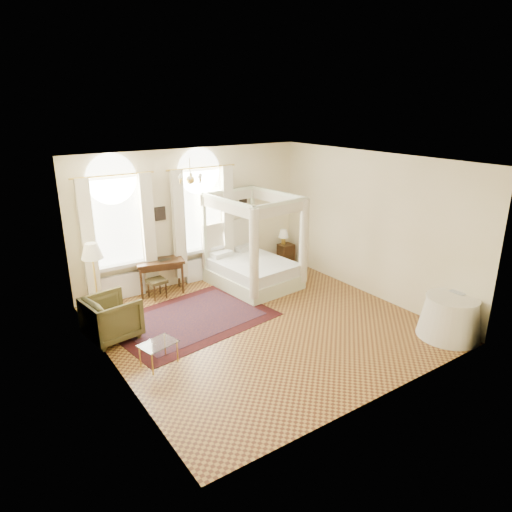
% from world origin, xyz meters
% --- Properties ---
extents(ground, '(6.00, 6.00, 0.00)m').
position_xyz_m(ground, '(0.00, 0.00, 0.00)').
color(ground, '#A57730').
rests_on(ground, ground).
extents(room_walls, '(6.00, 6.00, 6.00)m').
position_xyz_m(room_walls, '(0.00, 0.00, 1.98)').
color(room_walls, '#FFECC2').
rests_on(room_walls, ground).
extents(window_left, '(1.62, 0.27, 3.29)m').
position_xyz_m(window_left, '(-1.90, 2.87, 1.49)').
color(window_left, silver).
rests_on(window_left, room_walls).
extents(window_right, '(1.62, 0.27, 3.29)m').
position_xyz_m(window_right, '(0.20, 2.87, 1.49)').
color(window_right, silver).
rests_on(window_right, room_walls).
extents(chandelier, '(0.51, 0.45, 0.50)m').
position_xyz_m(chandelier, '(-0.90, 1.20, 2.91)').
color(chandelier, gold).
rests_on(chandelier, room_walls).
extents(wall_pictures, '(2.54, 0.03, 0.39)m').
position_xyz_m(wall_pictures, '(0.09, 2.97, 1.89)').
color(wall_pictures, black).
rests_on(wall_pictures, room_walls).
extents(canopy_bed, '(1.90, 2.25, 2.26)m').
position_xyz_m(canopy_bed, '(1.03, 1.87, 0.51)').
color(canopy_bed, beige).
rests_on(canopy_bed, ground).
extents(nightstand, '(0.39, 0.35, 0.55)m').
position_xyz_m(nightstand, '(2.69, 2.70, 0.28)').
color(nightstand, '#3B2510').
rests_on(nightstand, ground).
extents(nightstand_lamp, '(0.28, 0.28, 0.41)m').
position_xyz_m(nightstand_lamp, '(2.65, 2.78, 0.82)').
color(nightstand_lamp, gold).
rests_on(nightstand_lamp, nightstand).
extents(writing_desk, '(1.19, 0.80, 0.81)m').
position_xyz_m(writing_desk, '(-1.06, 2.70, 0.70)').
color(writing_desk, '#3B2510').
rests_on(writing_desk, ground).
extents(laptop, '(0.32, 0.21, 0.03)m').
position_xyz_m(laptop, '(-0.96, 2.66, 0.83)').
color(laptop, black).
rests_on(laptop, writing_desk).
extents(stool, '(0.43, 0.43, 0.45)m').
position_xyz_m(stool, '(-1.25, 2.48, 0.38)').
color(stool, '#42371C').
rests_on(stool, ground).
extents(armchair, '(1.06, 1.03, 0.85)m').
position_xyz_m(armchair, '(-2.70, 1.17, 0.42)').
color(armchair, '#47401E').
rests_on(armchair, ground).
extents(coffee_table, '(0.70, 0.57, 0.42)m').
position_xyz_m(coffee_table, '(-2.35, -0.22, 0.38)').
color(coffee_table, white).
rests_on(coffee_table, ground).
extents(floor_lamp, '(0.43, 0.43, 1.67)m').
position_xyz_m(floor_lamp, '(-2.70, 2.08, 1.43)').
color(floor_lamp, gold).
rests_on(floor_lamp, ground).
extents(oriental_rug, '(3.49, 2.72, 0.01)m').
position_xyz_m(oriental_rug, '(-1.11, 1.04, 0.01)').
color(oriental_rug, '#400F0F').
rests_on(oriental_rug, ground).
extents(side_table, '(1.19, 1.19, 0.81)m').
position_xyz_m(side_table, '(2.70, -2.42, 0.40)').
color(side_table, white).
rests_on(side_table, ground).
extents(book, '(0.22, 0.29, 0.03)m').
position_xyz_m(book, '(2.88, -2.35, 0.82)').
color(book, black).
rests_on(book, side_table).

